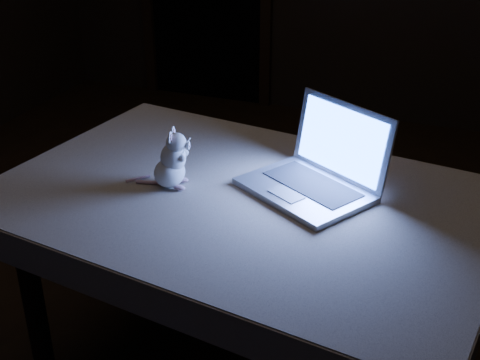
% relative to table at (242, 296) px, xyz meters
% --- Properties ---
extents(floor, '(5.00, 5.00, 0.00)m').
position_rel_table_xyz_m(floor, '(-0.26, 0.34, -0.39)').
color(floor, black).
rests_on(floor, ground).
extents(table, '(1.57, 1.13, 0.78)m').
position_rel_table_xyz_m(table, '(0.00, 0.00, 0.00)').
color(table, black).
rests_on(table, floor).
extents(tablecloth, '(1.79, 1.44, 0.11)m').
position_rel_table_xyz_m(tablecloth, '(-0.09, -0.01, 0.34)').
color(tablecloth, '#BAAC97').
rests_on(tablecloth, table).
extents(laptop, '(0.51, 0.49, 0.26)m').
position_rel_table_xyz_m(laptop, '(0.18, 0.08, 0.53)').
color(laptop, '#A8A8AC').
rests_on(laptop, tablecloth).
extents(plush_mouse, '(0.16, 0.16, 0.20)m').
position_rel_table_xyz_m(plush_mouse, '(-0.24, -0.02, 0.50)').
color(plush_mouse, silver).
rests_on(plush_mouse, tablecloth).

